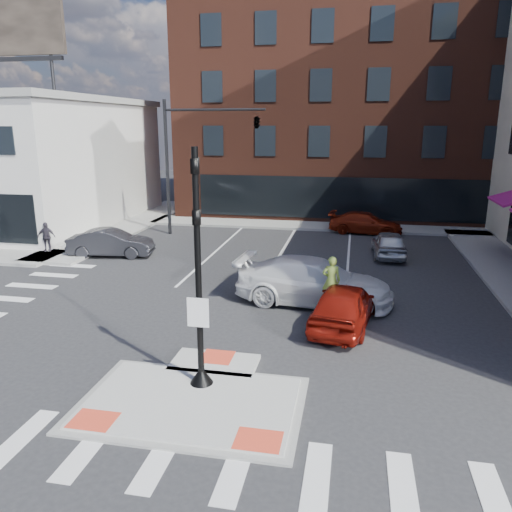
% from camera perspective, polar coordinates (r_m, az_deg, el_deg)
% --- Properties ---
extents(ground, '(120.00, 120.00, 0.00)m').
position_cam_1_polar(ground, '(13.12, -6.75, -15.46)').
color(ground, '#28282B').
rests_on(ground, ground).
extents(refuge_island, '(5.40, 4.65, 0.13)m').
position_cam_1_polar(refuge_island, '(12.88, -7.12, -15.83)').
color(refuge_island, gray).
rests_on(refuge_island, ground).
extents(sidewalk_nw, '(23.50, 20.50, 0.15)m').
position_cam_1_polar(sidewalk_nw, '(33.70, -26.38, 2.12)').
color(sidewalk_nw, gray).
rests_on(sidewalk_nw, ground).
extents(sidewalk_n, '(26.00, 3.00, 0.15)m').
position_cam_1_polar(sidewalk_n, '(33.39, 9.89, 3.35)').
color(sidewalk_n, gray).
rests_on(sidewalk_n, ground).
extents(building_n, '(24.40, 18.40, 15.50)m').
position_cam_1_polar(building_n, '(42.75, 10.76, 16.20)').
color(building_n, '#4D2318').
rests_on(building_n, ground).
extents(building_far_left, '(10.00, 12.00, 10.00)m').
position_cam_1_polar(building_far_left, '(63.22, 4.36, 13.35)').
color(building_far_left, slate).
rests_on(building_far_left, ground).
extents(building_far_right, '(12.00, 12.00, 12.00)m').
position_cam_1_polar(building_far_right, '(64.96, 16.40, 13.73)').
color(building_far_right, brown).
rests_on(building_far_right, ground).
extents(signal_pole, '(0.60, 0.60, 5.98)m').
position_cam_1_polar(signal_pole, '(12.46, -6.52, -5.16)').
color(signal_pole, black).
rests_on(signal_pole, refuge_island).
extents(mast_arm_signal, '(6.10, 2.24, 8.00)m').
position_cam_1_polar(mast_arm_signal, '(29.61, -2.80, 14.07)').
color(mast_arm_signal, black).
rests_on(mast_arm_signal, ground).
extents(red_sedan, '(2.50, 4.65, 1.50)m').
position_cam_1_polar(red_sedan, '(16.99, 10.08, -5.52)').
color(red_sedan, maroon).
rests_on(red_sedan, ground).
extents(white_pickup, '(6.06, 2.86, 1.71)m').
position_cam_1_polar(white_pickup, '(18.95, 6.65, -2.90)').
color(white_pickup, white).
rests_on(white_pickup, ground).
extents(bg_car_dark, '(4.44, 2.15, 1.40)m').
position_cam_1_polar(bg_car_dark, '(26.64, -16.25, 1.45)').
color(bg_car_dark, '#27272C').
rests_on(bg_car_dark, ground).
extents(bg_car_silver, '(1.72, 3.97, 1.33)m').
position_cam_1_polar(bg_car_silver, '(26.45, 14.96, 1.37)').
color(bg_car_silver, silver).
rests_on(bg_car_silver, ground).
extents(bg_car_red, '(4.67, 2.38, 1.30)m').
position_cam_1_polar(bg_car_red, '(31.77, 12.41, 3.70)').
color(bg_car_red, maroon).
rests_on(bg_car_red, ground).
extents(cyclist, '(0.77, 1.78, 2.19)m').
position_cam_1_polar(cyclist, '(17.77, 8.53, -4.57)').
color(cyclist, '#3F3F44').
rests_on(cyclist, ground).
extents(pedestrian_b, '(0.97, 0.60, 1.54)m').
position_cam_1_polar(pedestrian_b, '(28.17, -22.84, 2.04)').
color(pedestrian_b, '#302C36').
rests_on(pedestrian_b, sidewalk_nw).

